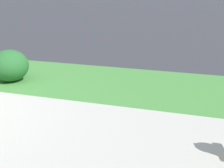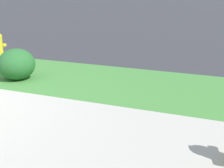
{
  "view_description": "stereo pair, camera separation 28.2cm",
  "coord_description": "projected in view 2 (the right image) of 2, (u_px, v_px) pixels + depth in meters",
  "views": [
    {
      "loc": [
        4.2,
        -3.09,
        1.75
      ],
      "look_at": [
        2.77,
        1.14,
        0.4
      ],
      "focal_mm": 50.0,
      "sensor_mm": 36.0,
      "label": 1
    },
    {
      "loc": [
        4.47,
        -2.99,
        1.75
      ],
      "look_at": [
        2.77,
        1.14,
        0.4
      ],
      "focal_mm": 50.0,
      "sensor_mm": 36.0,
      "label": 2
    }
  ],
  "objects": [
    {
      "name": "grass_verge",
      "position": [
        20.0,
        71.0,
        6.96
      ],
      "size": [
        18.0,
        2.43,
        0.01
      ],
      "primitive_type": "cube",
      "color": "#47893D",
      "rests_on": "ground"
    },
    {
      "name": "shrub_bush_far_verge",
      "position": [
        17.0,
        64.0,
        6.27
      ],
      "size": [
        0.74,
        0.74,
        0.63
      ],
      "color": "#28662D",
      "rests_on": "ground"
    }
  ]
}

